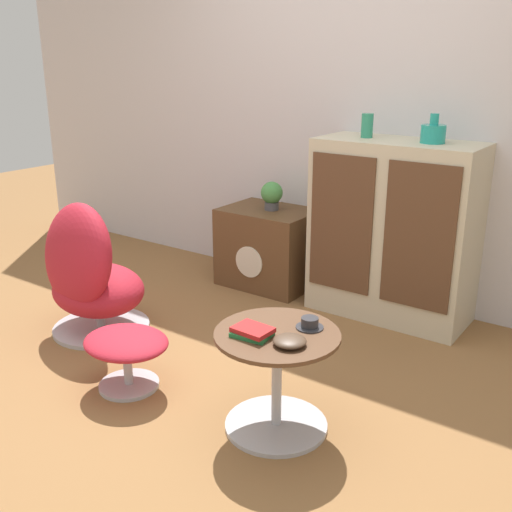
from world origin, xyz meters
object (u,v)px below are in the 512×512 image
object	(u,v)px
teacup	(310,324)
book_stack	(252,332)
ottoman	(126,347)
potted_plant	(272,194)
tv_console	(269,247)
vase_inner_left	(433,133)
vase_leftmost	(367,126)
bowl	(290,341)
sideboard	(393,231)
coffee_table	(277,376)
egg_chair	(89,275)

from	to	relation	value
teacup	book_stack	world-z (taller)	teacup
ottoman	potted_plant	size ratio (longest dim) A/B	2.25
tv_console	vase_inner_left	world-z (taller)	vase_inner_left
vase_inner_left	book_stack	bearing A→B (deg)	-95.65
vase_inner_left	book_stack	size ratio (longest dim) A/B	0.96
ottoman	book_stack	xyz separation A→B (m)	(0.72, 0.06, 0.26)
vase_leftmost	potted_plant	distance (m)	0.85
vase_leftmost	vase_inner_left	distance (m)	0.41
teacup	bowl	bearing A→B (deg)	-85.09
vase_leftmost	vase_inner_left	bearing A→B (deg)	0.00
sideboard	ottoman	bearing A→B (deg)	-113.20
sideboard	tv_console	world-z (taller)	sideboard
vase_inner_left	potted_plant	size ratio (longest dim) A/B	0.84
vase_leftmost	bowl	size ratio (longest dim) A/B	1.05
sideboard	teacup	world-z (taller)	sideboard
tv_console	vase_leftmost	bearing A→B (deg)	1.02
coffee_table	vase_leftmost	distance (m)	1.74
vase_leftmost	vase_inner_left	size ratio (longest dim) A/B	0.87
sideboard	potted_plant	world-z (taller)	sideboard
egg_chair	vase_inner_left	size ratio (longest dim) A/B	4.95
tv_console	egg_chair	world-z (taller)	egg_chair
sideboard	bowl	world-z (taller)	sideboard
tv_console	egg_chair	bearing A→B (deg)	-107.64
vase_inner_left	bowl	world-z (taller)	vase_inner_left
ottoman	teacup	distance (m)	0.95
coffee_table	bowl	xyz separation A→B (m)	(0.10, -0.06, 0.22)
egg_chair	coffee_table	distance (m)	1.44
egg_chair	coffee_table	bearing A→B (deg)	-6.85
tv_console	bowl	world-z (taller)	tv_console
teacup	book_stack	bearing A→B (deg)	-126.82
book_stack	teacup	bearing A→B (deg)	53.18
bowl	coffee_table	bearing A→B (deg)	147.84
coffee_table	teacup	xyz separation A→B (m)	(0.09, 0.12, 0.23)
ottoman	vase_leftmost	distance (m)	1.91
teacup	vase_leftmost	bearing A→B (deg)	107.13
sideboard	vase_leftmost	world-z (taller)	vase_leftmost
vase_leftmost	bowl	distance (m)	1.71
egg_chair	ottoman	size ratio (longest dim) A/B	1.83
egg_chair	bowl	xyz separation A→B (m)	(1.53, -0.24, 0.12)
ottoman	vase_inner_left	bearing A→B (deg)	61.28
vase_leftmost	egg_chair	bearing A→B (deg)	-130.82
ottoman	potted_plant	xyz separation A→B (m)	(-0.21, 1.58, 0.44)
coffee_table	vase_leftmost	world-z (taller)	vase_leftmost
egg_chair	ottoman	distance (m)	0.72
egg_chair	bowl	distance (m)	1.55
vase_leftmost	teacup	xyz separation A→B (m)	(0.41, -1.33, -0.69)
vase_leftmost	potted_plant	bearing A→B (deg)	-179.01
teacup	ottoman	bearing A→B (deg)	-163.30
vase_inner_left	sideboard	bearing A→B (deg)	-178.84
sideboard	vase_inner_left	xyz separation A→B (m)	(0.19, 0.00, 0.60)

